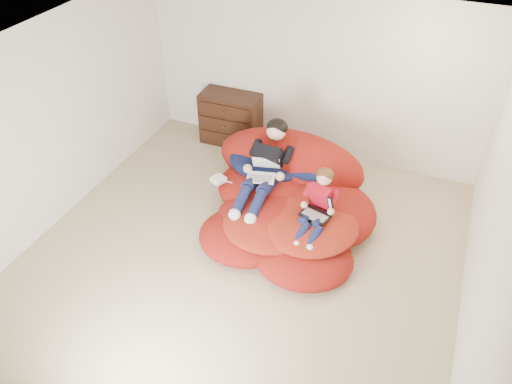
% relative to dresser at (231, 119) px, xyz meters
% --- Properties ---
extents(room_shell, '(5.10, 5.10, 2.77)m').
position_rel_dresser_xyz_m(room_shell, '(1.21, -2.25, -0.19)').
color(room_shell, tan).
rests_on(room_shell, ground).
extents(dresser, '(0.93, 0.53, 0.83)m').
position_rel_dresser_xyz_m(dresser, '(0.00, 0.00, 0.00)').
color(dresser, black).
rests_on(dresser, ground).
extents(beanbag_pile, '(2.39, 2.39, 0.93)m').
position_rel_dresser_xyz_m(beanbag_pile, '(1.45, -1.37, -0.14)').
color(beanbag_pile, maroon).
rests_on(beanbag_pile, ground).
extents(cream_pillow, '(0.46, 0.29, 0.29)m').
position_rel_dresser_xyz_m(cream_pillow, '(0.89, -0.69, 0.21)').
color(cream_pillow, silver).
rests_on(cream_pillow, beanbag_pile).
extents(older_boy, '(0.38, 1.35, 0.80)m').
position_rel_dresser_xyz_m(older_boy, '(1.12, -1.31, 0.29)').
color(older_boy, black).
rests_on(older_boy, beanbag_pile).
extents(younger_boy, '(0.34, 0.88, 0.66)m').
position_rel_dresser_xyz_m(younger_boy, '(1.94, -1.74, 0.20)').
color(younger_boy, red).
rests_on(younger_boy, beanbag_pile).
extents(laptop_white, '(0.40, 0.45, 0.23)m').
position_rel_dresser_xyz_m(laptop_white, '(1.12, -1.42, 0.23)').
color(laptop_white, white).
rests_on(laptop_white, older_boy).
extents(laptop_black, '(0.39, 0.41, 0.24)m').
position_rel_dresser_xyz_m(laptop_black, '(1.94, -1.75, 0.14)').
color(laptop_black, black).
rests_on(laptop_black, younger_boy).
extents(power_adapter, '(0.21, 0.21, 0.06)m').
position_rel_dresser_xyz_m(power_adapter, '(0.53, -1.53, 0.01)').
color(power_adapter, white).
rests_on(power_adapter, beanbag_pile).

